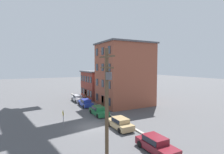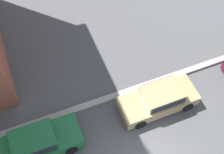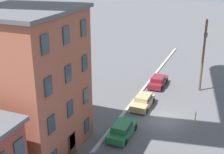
{
  "view_description": "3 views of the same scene",
  "coord_description": "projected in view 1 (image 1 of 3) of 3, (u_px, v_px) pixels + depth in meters",
  "views": [
    {
      "loc": [
        21.22,
        -8.03,
        8.11
      ],
      "look_at": [
        1.52,
        2.23,
        6.65
      ],
      "focal_mm": 28.0,
      "sensor_mm": 36.0,
      "label": 1
    },
    {
      "loc": [
        -3.5,
        -4.01,
        15.79
      ],
      "look_at": [
        -0.58,
        3.34,
        4.0
      ],
      "focal_mm": 50.0,
      "sensor_mm": 36.0,
      "label": 2
    },
    {
      "loc": [
        -29.68,
        -6.06,
        16.4
      ],
      "look_at": [
        -1.82,
        5.36,
        4.81
      ],
      "focal_mm": 50.0,
      "sensor_mm": 36.0,
      "label": 3
    }
  ],
  "objects": [
    {
      "name": "ground_plane",
      "position": [
        92.0,
        127.0,
        23.01
      ],
      "size": [
        200.0,
        200.0,
        0.0
      ],
      "primitive_type": "plane",
      "color": "#4C4C4F"
    },
    {
      "name": "kerb_strip",
      "position": [
        121.0,
        121.0,
        25.08
      ],
      "size": [
        56.0,
        0.36,
        0.16
      ],
      "primitive_type": "cube",
      "color": "#9E998E",
      "rests_on": "ground_plane"
    },
    {
      "name": "apartment_corner",
      "position": [
        107.0,
        84.0,
        45.51
      ],
      "size": [
        9.05,
        11.85,
        6.76
      ],
      "color": "brown",
      "rests_on": "ground_plane"
    },
    {
      "name": "apartment_midblock",
      "position": [
        125.0,
        74.0,
        36.07
      ],
      "size": [
        9.08,
        10.35,
        12.73
      ],
      "color": "brown",
      "rests_on": "ground_plane"
    },
    {
      "name": "car_silver",
      "position": [
        78.0,
        98.0,
        39.62
      ],
      "size": [
        4.4,
        1.92,
        1.43
      ],
      "color": "#B7B7BC",
      "rests_on": "ground_plane"
    },
    {
      "name": "car_blue",
      "position": [
        86.0,
        103.0,
        34.76
      ],
      "size": [
        4.4,
        1.92,
        1.43
      ],
      "color": "#233899",
      "rests_on": "ground_plane"
    },
    {
      "name": "car_green",
      "position": [
        99.0,
        110.0,
        28.63
      ],
      "size": [
        4.4,
        1.92,
        1.43
      ],
      "color": "#1E6638",
      "rests_on": "ground_plane"
    },
    {
      "name": "car_tan",
      "position": [
        120.0,
        123.0,
        22.48
      ],
      "size": [
        4.4,
        1.92,
        1.43
      ],
      "color": "tan",
      "rests_on": "ground_plane"
    },
    {
      "name": "car_maroon",
      "position": [
        156.0,
        144.0,
        16.43
      ],
      "size": [
        4.4,
        1.92,
        1.43
      ],
      "color": "maroon",
      "rests_on": "ground_plane"
    },
    {
      "name": "caution_sign",
      "position": [
        63.0,
        116.0,
        22.67
      ],
      "size": [
        0.91,
        0.08,
        2.36
      ],
      "color": "slate",
      "rests_on": "ground_plane"
    },
    {
      "name": "utility_pole",
      "position": [
        107.0,
        104.0,
        13.0
      ],
      "size": [
        2.4,
        0.44,
        9.36
      ],
      "color": "brown",
      "rests_on": "ground_plane"
    }
  ]
}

